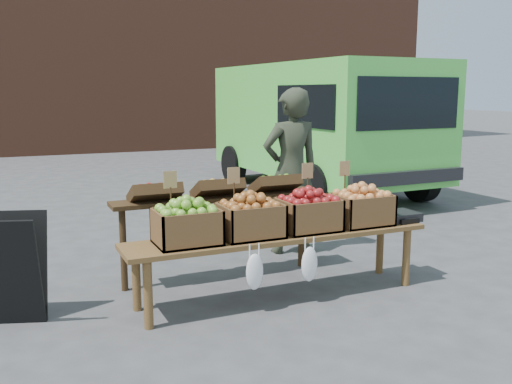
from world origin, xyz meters
name	(u,v)px	position (x,y,z in m)	size (l,w,h in m)	color
ground	(272,317)	(0.00, 0.00, 0.00)	(80.00, 80.00, 0.00)	#47474A
delivery_van	(319,129)	(3.28, 4.90, 1.11)	(2.28, 4.97, 2.23)	#53D049
vendor	(291,171)	(1.00, 1.62, 0.91)	(0.66, 0.43, 1.81)	#2E3425
chalkboard_sign	(5,269)	(-1.92, 0.72, 0.43)	(0.57, 0.32, 0.87)	black
back_table	(218,225)	(-0.05, 1.09, 0.52)	(2.10, 0.44, 1.04)	#332211
display_bench	(280,265)	(0.25, 0.37, 0.28)	(2.70, 0.56, 0.57)	brown
crate_golden_apples	(187,227)	(-0.58, 0.37, 0.71)	(0.50, 0.40, 0.28)	#54902F
crate_russet_pears	(250,220)	(-0.03, 0.37, 0.71)	(0.50, 0.40, 0.28)	#AC6D2C
crate_red_apples	(308,215)	(0.52, 0.37, 0.71)	(0.50, 0.40, 0.28)	maroon
crate_green_apples	(361,209)	(1.07, 0.37, 0.71)	(0.50, 0.40, 0.28)	gold
weighing_scale	(399,216)	(1.50, 0.37, 0.61)	(0.34, 0.30, 0.08)	black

